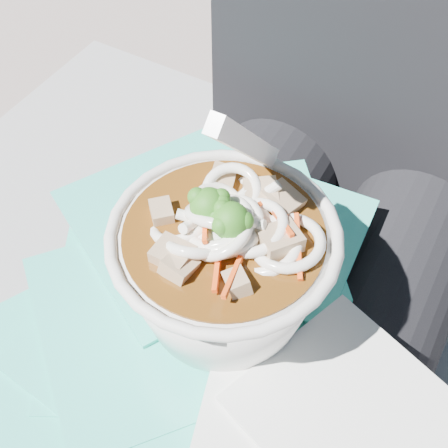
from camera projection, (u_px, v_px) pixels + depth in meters
The scene contains 6 objects.
stone_ledge at pixel (293, 370), 0.88m from camera, with size 1.00×0.50×0.45m, color gray.
lap at pixel (253, 356), 0.57m from camera, with size 0.30×0.48×0.14m.
person_body at pixel (297, 268), 0.60m from camera, with size 0.34×0.94×0.99m.
plastic_bag at pixel (189, 299), 0.52m from camera, with size 0.36×0.39×0.02m.
napkins at pixel (313, 425), 0.44m from camera, with size 0.19×0.20×0.01m.
udon_bowl at pixel (225, 261), 0.46m from camera, with size 0.20×0.20×0.20m.
Camera 1 is at (0.10, -0.25, 1.04)m, focal length 50.00 mm.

